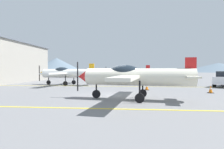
{
  "coord_description": "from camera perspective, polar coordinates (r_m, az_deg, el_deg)",
  "views": [
    {
      "loc": [
        1.49,
        -12.11,
        1.79
      ],
      "look_at": [
        -0.62,
        10.0,
        1.2
      ],
      "focal_mm": 29.66,
      "sensor_mm": 36.0,
      "label": 1
    }
  ],
  "objects": [
    {
      "name": "ground_plane",
      "position": [
        12.33,
        -1.55,
        -6.82
      ],
      "size": [
        400.0,
        400.0,
        0.0
      ],
      "primitive_type": "plane",
      "color": "slate"
    },
    {
      "name": "apron_line_near",
      "position": [
        8.62,
        -4.69,
        -10.43
      ],
      "size": [
        80.0,
        0.16,
        0.01
      ],
      "primitive_type": "cube",
      "color": "yellow",
      "rests_on": "ground_plane"
    },
    {
      "name": "apron_line_far",
      "position": [
        19.71,
        1.1,
        -3.67
      ],
      "size": [
        80.0,
        0.16,
        0.01
      ],
      "primitive_type": "cube",
      "color": "yellow",
      "rests_on": "ground_plane"
    },
    {
      "name": "airplane_near",
      "position": [
        11.04,
        6.65,
        -0.57
      ],
      "size": [
        7.2,
        8.25,
        2.46
      ],
      "color": "silver",
      "rests_on": "ground_plane"
    },
    {
      "name": "airplane_mid",
      "position": [
        22.13,
        -13.96,
        0.44
      ],
      "size": [
        7.2,
        8.24,
        2.46
      ],
      "color": "white",
      "rests_on": "ground_plane"
    },
    {
      "name": "airplane_far",
      "position": [
        28.85,
        4.78,
        0.72
      ],
      "size": [
        7.21,
        8.18,
        2.46
      ],
      "color": "silver",
      "rests_on": "ground_plane"
    },
    {
      "name": "traffic_cone_front",
      "position": [
        15.99,
        28.13,
        -4.04
      ],
      "size": [
        0.36,
        0.36,
        0.59
      ],
      "color": "black",
      "rests_on": "ground_plane"
    },
    {
      "name": "traffic_cone_side",
      "position": [
        16.43,
        10.69,
        -3.75
      ],
      "size": [
        0.36,
        0.36,
        0.59
      ],
      "color": "black",
      "rests_on": "ground_plane"
    },
    {
      "name": "hill_left",
      "position": [
        183.97,
        -16.75,
        2.92
      ],
      "size": [
        50.73,
        50.73,
        13.01
      ],
      "primitive_type": "cone",
      "color": "slate",
      "rests_on": "ground_plane"
    },
    {
      "name": "hill_centerleft",
      "position": [
        151.5,
        29.94,
        1.88
      ],
      "size": [
        54.41,
        54.41,
        6.59
      ],
      "primitive_type": "cone",
      "color": "slate",
      "rests_on": "ground_plane"
    }
  ]
}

